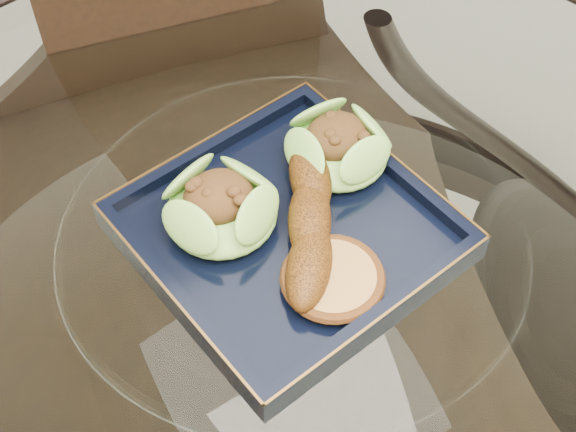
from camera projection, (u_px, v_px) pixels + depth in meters
dining_table at (292, 351)px, 0.90m from camera, size 1.13×1.13×0.77m
dining_chair at (226, 215)px, 1.16m from camera, size 0.43×0.43×0.86m
navy_plate at (288, 235)px, 0.78m from camera, size 0.31×0.31×0.02m
lettuce_wrap_left at (221, 209)px, 0.76m from camera, size 0.11×0.11×0.04m
lettuce_wrap_right at (338, 148)px, 0.81m from camera, size 0.13×0.13×0.04m
roasted_plantain at (310, 219)px, 0.76m from camera, size 0.13×0.19×0.04m
crumb_patty at (333, 280)px, 0.73m from camera, size 0.09×0.09×0.02m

